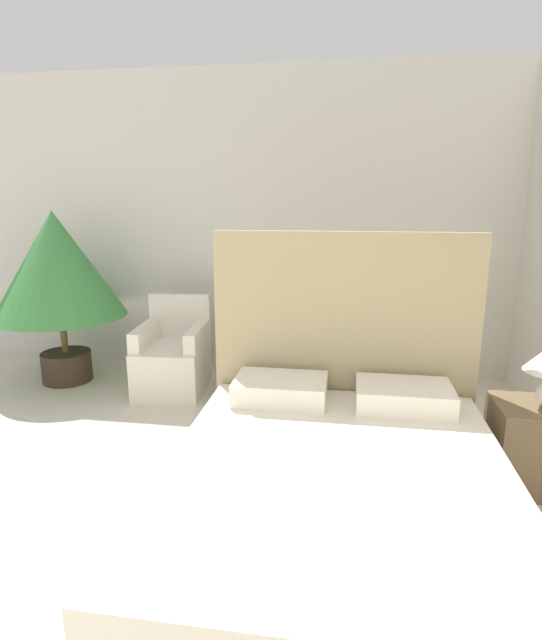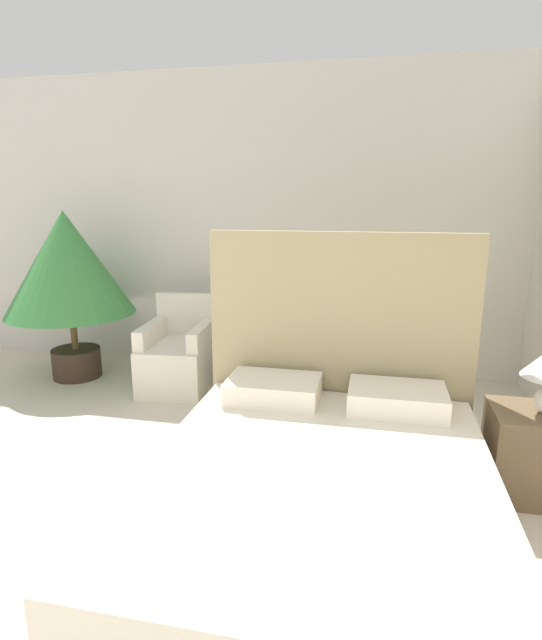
# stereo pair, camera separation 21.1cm
# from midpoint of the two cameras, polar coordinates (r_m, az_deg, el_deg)

# --- Properties ---
(wall_back) EXTENTS (10.00, 0.06, 2.90)m
(wall_back) POSITION_cam_midpoint_polar(r_m,az_deg,el_deg) (4.98, 0.70, 10.81)
(wall_back) COLOR silver
(wall_back) RESTS_ON ground_plane
(bed) EXTENTS (1.69, 2.03, 1.50)m
(bed) POSITION_cam_midpoint_polar(r_m,az_deg,el_deg) (2.62, 8.08, -18.73)
(bed) COLOR brown
(bed) RESTS_ON ground_plane
(armchair_near_window_left) EXTENTS (0.63, 0.76, 0.83)m
(armchair_near_window_left) POSITION_cam_midpoint_polar(r_m,az_deg,el_deg) (4.63, -9.29, -4.43)
(armchair_near_window_left) COLOR silver
(armchair_near_window_left) RESTS_ON ground_plane
(armchair_near_window_right) EXTENTS (0.61, 0.74, 0.83)m
(armchair_near_window_right) POSITION_cam_midpoint_polar(r_m,az_deg,el_deg) (4.40, 1.08, -5.21)
(armchair_near_window_right) COLOR silver
(armchair_near_window_right) RESTS_ON ground_plane
(potted_palm) EXTENTS (1.18, 1.18, 1.60)m
(potted_palm) POSITION_cam_midpoint_polar(r_m,az_deg,el_deg) (5.01, -21.11, 5.63)
(potted_palm) COLOR #38281E
(potted_palm) RESTS_ON ground_plane
(nightstand) EXTENTS (0.51, 0.43, 0.52)m
(nightstand) POSITION_cam_midpoint_polar(r_m,az_deg,el_deg) (3.40, 29.54, -13.16)
(nightstand) COLOR brown
(nightstand) RESTS_ON ground_plane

